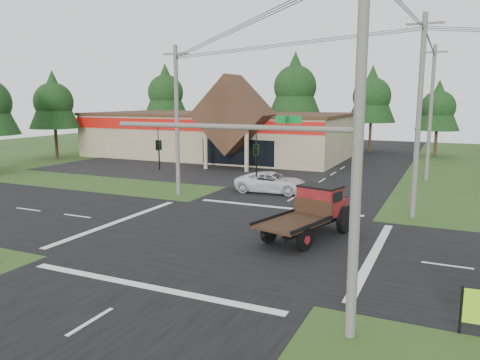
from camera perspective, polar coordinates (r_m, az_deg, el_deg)
The scene contains 18 objects.
ground at distance 23.64m, azimuth -1.22°, elevation -6.94°, with size 120.00×120.00×0.00m, color #2A4D1B.
road_ns at distance 23.64m, azimuth -1.22°, elevation -6.92°, with size 12.00×120.00×0.02m, color black.
road_ew at distance 23.64m, azimuth -1.22°, elevation -6.92°, with size 120.00×12.00×0.02m, color black.
parking_apron at distance 46.54m, azimuth -6.61°, elevation 1.37°, with size 28.00×14.00×0.02m, color black.
cvs_building at distance 56.25m, azimuth -2.58°, elevation 5.72°, with size 30.40×18.20×9.19m.
traffic_signal_mast at distance 13.71m, azimuth 7.06°, elevation -0.34°, with size 8.12×0.24×7.00m.
utility_pole_nr at distance 13.15m, azimuth 14.19°, elevation 4.33°, with size 2.00×0.30×11.00m.
utility_pole_nw at distance 33.55m, azimuth -7.70°, elevation 7.30°, with size 2.00×0.30×10.50m.
utility_pole_ne at distance 28.46m, azimuth 20.97°, elevation 7.31°, with size 2.00×0.30×11.50m.
utility_pole_n at distance 42.43m, azimuth 22.22°, elevation 7.66°, with size 2.00×0.30×11.20m.
tree_row_a at distance 72.35m, azimuth -9.07°, elevation 10.71°, with size 6.72×6.72×12.12m.
tree_row_b at distance 69.15m, azimuth -1.07°, elevation 9.76°, with size 5.60×5.60×10.10m.
tree_row_c at distance 64.53m, azimuth 6.73°, elevation 11.47°, with size 7.28×7.28×13.13m.
tree_row_d at distance 63.15m, azimuth 15.79°, elevation 9.99°, with size 6.16×6.16×11.11m.
tree_row_e at distance 60.41m, azimuth 23.02°, elevation 8.33°, with size 5.04×5.04×9.09m.
tree_side_w at distance 58.15m, azimuth -21.79°, elevation 9.05°, with size 5.60×5.60×10.10m.
antique_flatbed_truck at distance 23.31m, azimuth 8.16°, elevation -4.05°, with size 2.32×6.08×2.54m, color #5B0D16, non-canonical shape.
white_pickup at distance 34.59m, azimuth 3.92°, elevation -0.29°, with size 2.49×5.39×1.50m, color silver.
Camera 1 is at (9.84, -20.38, 6.84)m, focal length 35.00 mm.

